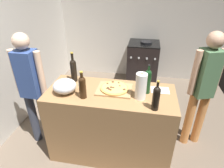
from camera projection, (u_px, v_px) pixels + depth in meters
ground_plane at (124, 113)px, 3.36m from camera, size 3.85×3.69×0.02m
kitchen_wall_rear at (135, 19)px, 4.09m from camera, size 3.85×0.10×2.60m
kitchen_wall_left at (21, 35)px, 2.98m from camera, size 0.10×3.69×2.60m
counter at (111, 123)px, 2.42m from camera, size 1.48×0.64×0.93m
cutting_board at (114, 89)px, 2.22m from camera, size 0.40×0.32×0.02m
pizza at (114, 88)px, 2.21m from camera, size 0.33×0.33×0.03m
mixing_bowl at (65, 86)px, 2.14m from camera, size 0.26×0.26×0.16m
paper_towel_roll at (141, 86)px, 2.01m from camera, size 0.12×0.12×0.30m
wine_bottle_amber at (73, 69)px, 2.35m from camera, size 0.08×0.08×0.38m
wine_bottle_dark at (148, 81)px, 2.11m from camera, size 0.07×0.07×0.34m
wine_bottle_clear at (156, 97)px, 1.84m from camera, size 0.07×0.07×0.32m
wine_bottle_green at (82, 86)px, 2.02m from camera, size 0.08×0.08×0.31m
recipe_sheet at (160, 90)px, 2.22m from camera, size 0.22×0.16×0.00m
stove at (142, 63)px, 4.12m from camera, size 0.63×0.63×0.95m
person_in_stripes at (31, 86)px, 2.37m from camera, size 0.40×0.20×1.57m
person_in_red at (203, 86)px, 2.35m from camera, size 0.37×0.26×1.59m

